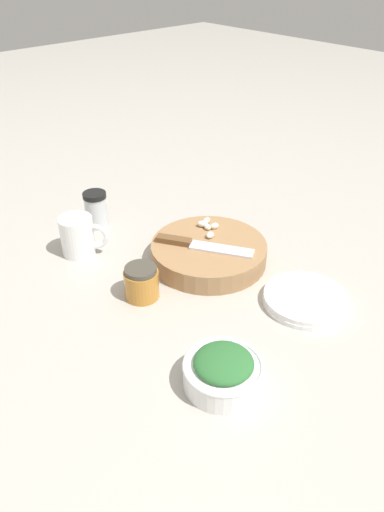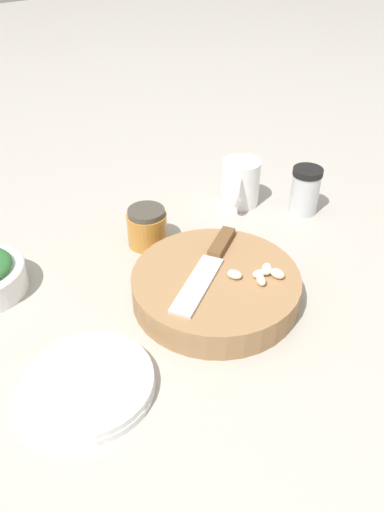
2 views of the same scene
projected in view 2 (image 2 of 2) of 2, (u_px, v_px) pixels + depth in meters
ground_plane at (171, 262)px, 0.86m from camera, size 5.00×5.00×0.00m
cutting_board at (218, 286)px, 0.77m from camera, size 0.26×0.26×0.05m
chef_knife at (210, 263)px, 0.77m from camera, size 0.20×0.14×0.01m
garlic_cloves at (260, 274)px, 0.75m from camera, size 0.07×0.07×0.02m
spice_jar at (305, 190)px, 0.97m from camera, size 0.06×0.06×0.09m
coffee_mug at (240, 183)px, 0.99m from camera, size 0.10×0.09×0.09m
plate_stack at (88, 384)px, 0.64m from camera, size 0.17×0.17×0.02m
honey_jar at (149, 226)px, 0.89m from camera, size 0.07×0.07×0.07m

